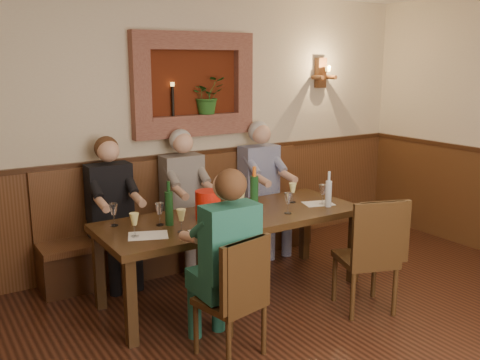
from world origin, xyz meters
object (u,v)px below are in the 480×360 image
object	(u,v)px
dining_table	(234,223)
person_chair_front	(224,277)
spittoon_bucket	(208,205)
wine_bottle_green_a	(254,193)
person_bench_right	(263,198)
water_bottle	(328,193)
bench	(187,232)
wine_bottle_green_b	(169,207)
person_bench_mid	(187,212)
chair_near_left	(232,321)
person_bench_left	(114,224)
chair_near_right	(365,277)

from	to	relation	value
dining_table	person_chair_front	world-z (taller)	person_chair_front
spittoon_bucket	wine_bottle_green_a	size ratio (longest dim) A/B	0.60
dining_table	person_bench_right	size ratio (longest dim) A/B	1.66
water_bottle	wine_bottle_green_a	bearing A→B (deg)	160.70
dining_table	bench	xyz separation A→B (m)	(0.00, 0.94, -0.35)
wine_bottle_green_b	bench	bearing A→B (deg)	56.28
bench	spittoon_bucket	bearing A→B (deg)	-104.77
person_bench_mid	wine_bottle_green_a	bearing A→B (deg)	-71.37
chair_near_left	person_bench_right	distance (m)	2.28
bench	wine_bottle_green_b	bearing A→B (deg)	-123.72
person_bench_left	wine_bottle_green_b	bearing A→B (deg)	-75.10
person_bench_mid	spittoon_bucket	bearing A→B (deg)	-103.52
chair_near_right	wine_bottle_green_b	distance (m)	1.77
person_bench_left	spittoon_bucket	bearing A→B (deg)	-54.83
chair_near_right	person_bench_mid	world-z (taller)	person_bench_mid
person_bench_left	person_chair_front	distance (m)	1.64
person_bench_mid	water_bottle	world-z (taller)	person_bench_mid
bench	chair_near_right	size ratio (longest dim) A/B	3.01
chair_near_right	wine_bottle_green_a	world-z (taller)	wine_bottle_green_a
spittoon_bucket	water_bottle	size ratio (longest dim) A/B	0.74
person_bench_left	spittoon_bucket	world-z (taller)	person_bench_left
chair_near_right	water_bottle	xyz separation A→B (m)	(0.12, 0.64, 0.59)
dining_table	chair_near_left	bearing A→B (deg)	-122.33
person_bench_right	person_chair_front	bearing A→B (deg)	-132.15
spittoon_bucket	water_bottle	distance (m)	1.18
wine_bottle_green_b	dining_table	bearing A→B (deg)	-4.07
dining_table	person_chair_front	bearing A→B (deg)	-125.68
chair_near_right	person_bench_left	bearing A→B (deg)	152.80
chair_near_left	wine_bottle_green_b	world-z (taller)	wine_bottle_green_b
dining_table	water_bottle	distance (m)	0.96
person_chair_front	dining_table	bearing A→B (deg)	54.32
person_chair_front	water_bottle	distance (m)	1.60
dining_table	person_bench_left	size ratio (longest dim) A/B	1.70
dining_table	bench	distance (m)	1.01
spittoon_bucket	person_chair_front	bearing A→B (deg)	-111.52
spittoon_bucket	chair_near_left	bearing A→B (deg)	-109.13
chair_near_left	chair_near_right	world-z (taller)	chair_near_right
chair_near_right	water_bottle	distance (m)	0.88
chair_near_left	person_bench_left	bearing A→B (deg)	86.55
chair_near_right	person_bench_mid	distance (m)	1.91
bench	spittoon_bucket	size ratio (longest dim) A/B	12.05
person_bench_right	wine_bottle_green_a	distance (m)	1.11
person_chair_front	wine_bottle_green_a	distance (m)	1.17
chair_near_right	person_bench_mid	bearing A→B (deg)	135.69
wine_bottle_green_b	water_bottle	xyz separation A→B (m)	(1.51, -0.27, -0.02)
person_bench_right	spittoon_bucket	size ratio (longest dim) A/B	5.82
chair_near_right	spittoon_bucket	distance (m)	1.48
bench	person_bench_left	bearing A→B (deg)	-172.62
person_bench_mid	bench	bearing A→B (deg)	66.15
chair_near_left	person_bench_mid	world-z (taller)	person_bench_mid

